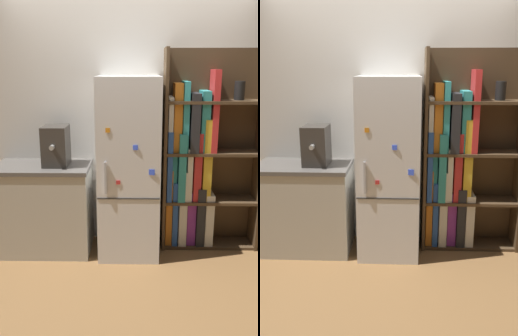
% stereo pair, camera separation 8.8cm
% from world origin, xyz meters
% --- Properties ---
extents(ground_plane, '(16.00, 16.00, 0.00)m').
position_xyz_m(ground_plane, '(0.00, 0.00, 0.00)').
color(ground_plane, olive).
extents(wall_back, '(8.00, 0.05, 2.60)m').
position_xyz_m(wall_back, '(0.00, 0.47, 1.30)').
color(wall_back, silver).
rests_on(wall_back, ground_plane).
extents(refrigerator, '(0.59, 0.63, 1.76)m').
position_xyz_m(refrigerator, '(-0.00, 0.15, 0.88)').
color(refrigerator, silver).
rests_on(refrigerator, ground_plane).
extents(bookshelf, '(0.99, 0.32, 2.02)m').
position_xyz_m(bookshelf, '(0.70, 0.31, 0.89)').
color(bookshelf, '#4C3823').
rests_on(bookshelf, ground_plane).
extents(kitchen_counter, '(0.95, 0.58, 0.90)m').
position_xyz_m(kitchen_counter, '(-0.86, 0.17, 0.45)').
color(kitchen_counter, '#BCB7A8').
rests_on(kitchen_counter, ground_plane).
extents(espresso_machine, '(0.24, 0.37, 0.39)m').
position_xyz_m(espresso_machine, '(-0.71, 0.18, 1.10)').
color(espresso_machine, '#38332D').
rests_on(espresso_machine, kitchen_counter).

